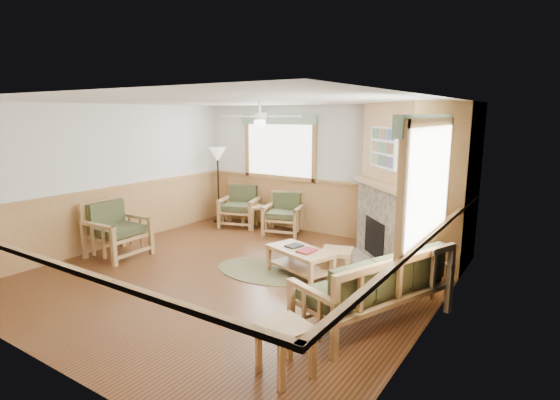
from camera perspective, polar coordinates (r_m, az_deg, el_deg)
The scene contains 24 objects.
floor at distance 7.05m, azimuth -5.95°, elevation -9.84°, with size 6.00×6.00×0.01m, color #552F17.
ceiling at distance 6.58m, azimuth -6.43°, elevation 12.72°, with size 6.00×6.00×0.01m, color white.
wall_back at distance 9.17m, azimuth 5.85°, elevation 3.83°, with size 6.00×0.02×2.70m, color silver.
wall_front at distance 4.82m, azimuth -29.53°, elevation -4.29°, with size 6.00×0.02×2.70m, color silver.
wall_left at distance 8.88m, azimuth -21.31°, elevation 2.88°, with size 0.02×6.00×2.70m, color silver.
wall_right at distance 5.33m, azimuth 19.57°, elevation -2.10°, with size 0.02×6.00×2.70m, color silver.
wainscot at distance 6.87m, azimuth -6.04°, elevation -5.51°, with size 6.00×6.00×1.10m, color #B07F48, non-canonical shape.
fireplace at distance 7.52m, azimuth 16.38°, elevation 1.82°, with size 2.20×2.20×2.70m, color #B07F48, non-canonical shape.
window_back at distance 9.62m, azimuth -0.05°, elevation 11.28°, with size 1.90×0.16×1.50m, color white, non-canonical shape.
window_right at distance 5.02m, azimuth 19.44°, elevation 10.72°, with size 0.16×1.90×1.50m, color white, non-canonical shape.
ceiling_fan at distance 6.63m, azimuth -2.69°, elevation 12.42°, with size 1.24×1.24×0.36m, color white, non-canonical shape.
sofa at distance 5.53m, azimuth 12.20°, elevation -10.86°, with size 0.83×2.02×0.93m, color #AA824F, non-canonical shape.
armchair_back_left at distance 9.98m, azimuth -5.27°, elevation -0.78°, with size 0.81×0.81×0.90m, color #AA824F, non-canonical shape.
armchair_back_right at distance 9.31m, azimuth 0.48°, elevation -1.78°, with size 0.76×0.76×0.85m, color #AA824F, non-canonical shape.
armchair_left at distance 8.31m, azimuth -20.47°, elevation -3.64°, with size 0.88×0.88×0.98m, color #AA824F, non-canonical shape.
coffee_table at distance 6.94m, azimuth 2.63°, elevation -8.15°, with size 1.09×0.54×0.44m, color #AA824F, non-canonical shape.
end_table_chairs at distance 9.78m, azimuth -3.39°, elevation -2.19°, with size 0.46×0.44×0.51m, color #AA824F, non-canonical shape.
end_table_sofa at distance 4.49m, azimuth 0.71°, elevation -18.96°, with size 0.47×0.45×0.52m, color #AA824F, non-canonical shape.
footstool at distance 7.06m, azimuth 7.42°, elevation -8.01°, with size 0.47×0.47×0.41m, color #AA824F, non-canonical shape.
braided_rug at distance 7.22m, azimuth -2.03°, elevation -9.17°, with size 1.70×1.70×0.01m, color brown.
floor_lamp_left at distance 10.31m, azimuth -8.06°, elevation 1.96°, with size 0.40×0.40×1.76m, color black, non-canonical shape.
floor_lamp_right at distance 6.56m, azimuth 17.81°, elevation -3.51°, with size 0.42×0.42×1.83m, color black, non-canonical shape.
book_red at distance 6.75m, azimuth 3.53°, elevation -6.51°, with size 0.22×0.30×0.03m, color maroon.
book_dark at distance 7.00m, azimuth 1.88°, elevation -5.90°, with size 0.20×0.27×0.03m, color black.
Camera 1 is at (4.20, -5.06, 2.52)m, focal length 28.00 mm.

